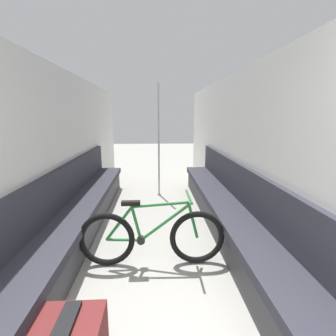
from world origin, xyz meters
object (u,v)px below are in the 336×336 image
object	(u,v)px
bench_seat_row_left	(75,217)
grab_pole_near	(159,142)
bicycle	(152,237)
bench_seat_row_right	(230,214)

from	to	relation	value
bench_seat_row_left	grab_pole_near	size ratio (longest dim) A/B	2.29
bicycle	bench_seat_row_right	bearing A→B (deg)	41.88
bicycle	grab_pole_near	bearing A→B (deg)	97.08
bench_seat_row_right	bicycle	size ratio (longest dim) A/B	3.23
bench_seat_row_left	bench_seat_row_right	size ratio (longest dim) A/B	1.00
bench_seat_row_right	grab_pole_near	xyz separation A→B (m)	(-0.95, 1.95, 0.80)
grab_pole_near	bicycle	bearing A→B (deg)	-92.75
bench_seat_row_right	grab_pole_near	bearing A→B (deg)	115.86
bench_seat_row_left	bench_seat_row_right	distance (m)	2.10
bench_seat_row_left	bicycle	xyz separation A→B (m)	(1.03, -0.67, 0.02)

